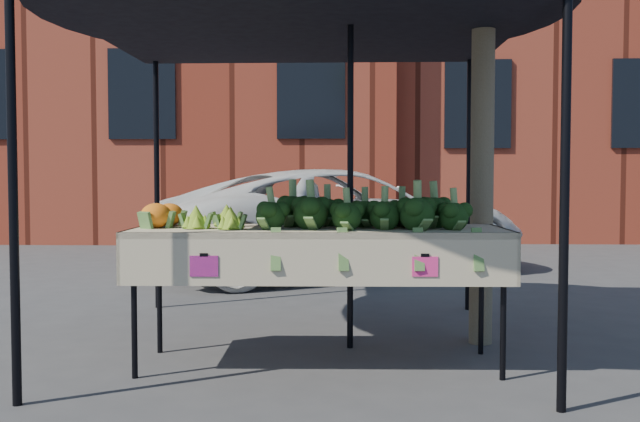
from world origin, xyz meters
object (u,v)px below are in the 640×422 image
Objects in this scene: canopy at (302,158)px; vehicle at (342,85)px; table at (319,297)px; street_tree at (484,10)px.

canopy is 0.66× the size of vehicle.
table is 0.50× the size of street_tree.
vehicle reaches higher than table.
street_tree is at bearing 29.78° from table.
street_tree is (1.05, -3.84, 0.05)m from vehicle.
street_tree reaches higher than vehicle.
table is 0.76× the size of canopy.
table is 0.51× the size of vehicle.
table is at bearing -75.79° from canopy.
vehicle is (0.26, 3.94, 1.02)m from canopy.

